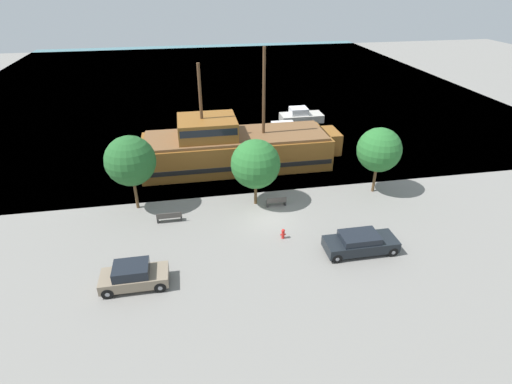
# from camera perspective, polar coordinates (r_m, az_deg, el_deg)

# --- Properties ---
(ground_plane) EXTENTS (160.00, 160.00, 0.00)m
(ground_plane) POSITION_cam_1_polar(r_m,az_deg,el_deg) (31.12, 1.61, -3.61)
(ground_plane) COLOR gray
(water_surface) EXTENTS (80.00, 80.00, 0.00)m
(water_surface) POSITION_cam_1_polar(r_m,az_deg,el_deg) (71.82, -5.81, 15.38)
(water_surface) COLOR teal
(water_surface) RESTS_ON ground
(pirate_ship) EXTENTS (19.04, 5.76, 11.11)m
(pirate_ship) POSITION_cam_1_polar(r_m,az_deg,el_deg) (38.63, -3.07, 6.35)
(pirate_ship) COLOR brown
(pirate_ship) RESTS_ON water_surface
(moored_boat_dockside) EXTENTS (6.44, 2.05, 1.41)m
(moored_boat_dockside) POSITION_cam_1_polar(r_m,az_deg,el_deg) (47.38, 4.33, 8.90)
(moored_boat_dockside) COLOR silver
(moored_boat_dockside) RESTS_ON water_surface
(moored_boat_outer) EXTENTS (5.29, 2.47, 1.79)m
(moored_boat_outer) POSITION_cam_1_polar(r_m,az_deg,el_deg) (51.70, 6.42, 10.71)
(moored_boat_outer) COLOR #B7B2A8
(moored_boat_outer) RESTS_ON water_surface
(parked_car_curb_front) EXTENTS (4.89, 1.98, 1.43)m
(parked_car_curb_front) POSITION_cam_1_polar(r_m,az_deg,el_deg) (28.02, 14.66, -7.02)
(parked_car_curb_front) COLOR black
(parked_car_curb_front) RESTS_ON ground_plane
(parked_car_curb_mid) EXTENTS (4.00, 1.88, 1.57)m
(parked_car_curb_mid) POSITION_cam_1_polar(r_m,az_deg,el_deg) (25.52, -17.07, -11.37)
(parked_car_curb_mid) COLOR #7F705B
(parked_car_curb_mid) RESTS_ON ground_plane
(fire_hydrant) EXTENTS (0.42, 0.25, 0.76)m
(fire_hydrant) POSITION_cam_1_polar(r_m,az_deg,el_deg) (28.63, 3.89, -5.91)
(fire_hydrant) COLOR red
(fire_hydrant) RESTS_ON ground_plane
(bench_promenade_east) EXTENTS (1.89, 0.45, 0.85)m
(bench_promenade_east) POSITION_cam_1_polar(r_m,az_deg,el_deg) (31.03, -12.28, -3.49)
(bench_promenade_east) COLOR #4C4742
(bench_promenade_east) RESTS_ON ground_plane
(bench_promenade_west) EXTENTS (1.62, 0.45, 0.85)m
(bench_promenade_west) POSITION_cam_1_polar(r_m,az_deg,el_deg) (32.34, 2.91, -1.37)
(bench_promenade_west) COLOR #4C4742
(bench_promenade_west) RESTS_ON ground_plane
(tree_row_east) EXTENTS (3.87, 3.87, 6.08)m
(tree_row_east) POSITION_cam_1_polar(r_m,az_deg,el_deg) (31.87, -17.51, 4.26)
(tree_row_east) COLOR brown
(tree_row_east) RESTS_ON ground_plane
(tree_row_mideast) EXTENTS (3.90, 3.90, 5.53)m
(tree_row_mideast) POSITION_cam_1_polar(r_m,az_deg,el_deg) (31.23, -0.07, 4.02)
(tree_row_mideast) COLOR brown
(tree_row_mideast) RESTS_ON ground_plane
(tree_row_midwest) EXTENTS (3.67, 3.67, 5.71)m
(tree_row_midwest) POSITION_cam_1_polar(r_m,az_deg,el_deg) (34.58, 17.17, 5.77)
(tree_row_midwest) COLOR brown
(tree_row_midwest) RESTS_ON ground_plane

